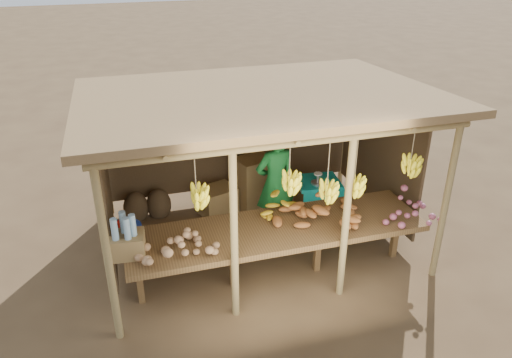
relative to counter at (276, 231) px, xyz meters
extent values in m
plane|color=brown|center=(0.00, 0.95, -0.74)|extent=(60.00, 60.00, 0.00)
cylinder|color=#937B4C|center=(-2.10, -0.55, 0.36)|extent=(0.09, 0.09, 2.20)
cylinder|color=#937B4C|center=(2.10, -0.55, 0.36)|extent=(0.09, 0.09, 2.20)
cylinder|color=#937B4C|center=(-2.10, 2.45, 0.36)|extent=(0.09, 0.09, 2.20)
cylinder|color=#937B4C|center=(2.10, 2.45, 0.36)|extent=(0.09, 0.09, 2.20)
cylinder|color=#937B4C|center=(-0.70, -0.55, 0.36)|extent=(0.09, 0.09, 2.20)
cylinder|color=#937B4C|center=(0.70, -0.55, 0.36)|extent=(0.09, 0.09, 2.20)
cylinder|color=#937B4C|center=(0.00, -0.55, 1.46)|extent=(4.40, 0.09, 0.09)
cylinder|color=#937B4C|center=(0.00, 2.45, 1.46)|extent=(4.40, 0.09, 0.09)
cube|color=olive|center=(0.00, 0.95, 1.55)|extent=(4.70, 3.50, 0.28)
cube|color=#4A3722|center=(0.00, 2.43, 0.47)|extent=(4.20, 0.04, 1.98)
cube|color=#4A3722|center=(-2.08, 1.15, 0.47)|extent=(0.04, 2.40, 1.98)
cube|color=#4A3722|center=(2.08, 1.15, 0.47)|extent=(0.04, 2.40, 1.98)
cube|color=brown|center=(0.00, 0.00, 0.02)|extent=(3.90, 1.05, 0.08)
cube|color=brown|center=(-1.80, 0.00, -0.38)|extent=(0.08, 0.08, 0.72)
cube|color=brown|center=(-0.60, 0.00, -0.38)|extent=(0.08, 0.08, 0.72)
cube|color=brown|center=(0.60, 0.00, -0.38)|extent=(0.08, 0.08, 0.72)
cube|color=brown|center=(1.80, 0.00, -0.38)|extent=(0.08, 0.08, 0.72)
cylinder|color=navy|center=(-1.90, 0.33, 0.14)|extent=(0.43, 0.43, 0.15)
cube|color=olive|center=(-1.90, -0.07, 0.20)|extent=(0.47, 0.39, 0.27)
imported|color=#186D2B|center=(0.33, 1.06, 0.14)|extent=(0.70, 0.52, 1.76)
cube|color=brown|center=(1.18, 1.41, -0.45)|extent=(0.68, 0.59, 0.58)
cube|color=#0D9693|center=(1.18, 1.41, -0.13)|extent=(0.75, 0.67, 0.06)
cube|color=olive|center=(0.24, 1.90, -0.49)|extent=(0.67, 0.59, 0.46)
cube|color=olive|center=(0.24, 1.90, -0.03)|extent=(0.67, 0.59, 0.46)
cube|color=olive|center=(-0.39, 1.90, -0.49)|extent=(0.67, 0.59, 0.46)
ellipsoid|color=#4A3722|center=(-1.70, 2.14, -0.50)|extent=(0.41, 0.41, 0.55)
ellipsoid|color=#4A3722|center=(-1.33, 2.14, -0.50)|extent=(0.41, 0.41, 0.55)
camera|label=1|loc=(-1.81, -5.23, 3.51)|focal=35.00mm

